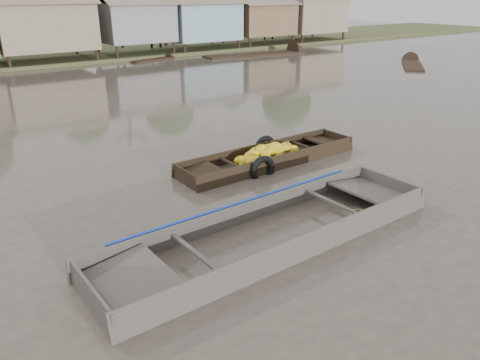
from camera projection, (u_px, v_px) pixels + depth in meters
ground at (283, 225)px, 10.81m from camera, size 120.00×120.00×0.00m
riverbank at (40, 17)px, 35.25m from camera, size 120.00×12.47×10.22m
banana_boat at (267, 157)px, 14.56m from camera, size 6.20×1.72×0.89m
viewer_boat at (272, 236)px, 10.19m from camera, size 8.24×2.31×0.66m
distant_boats at (197, 66)px, 33.62m from camera, size 36.38×16.12×0.35m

